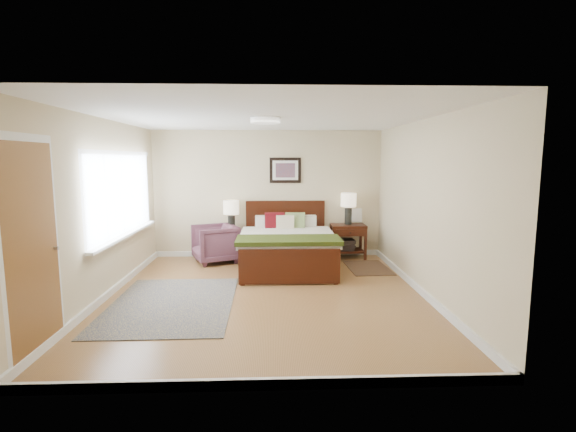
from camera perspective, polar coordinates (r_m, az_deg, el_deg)
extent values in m
plane|color=#8F5E37|center=(6.10, -2.96, -10.74)|extent=(5.00, 5.00, 0.00)
cube|color=beige|center=(8.31, -2.79, 3.02)|extent=(4.50, 0.04, 2.50)
cube|color=beige|center=(3.36, -3.66, -4.01)|extent=(4.50, 0.04, 2.50)
cube|color=beige|center=(6.28, -24.05, 0.82)|extent=(0.04, 5.00, 2.50)
cube|color=beige|center=(6.21, 18.19, 1.04)|extent=(0.04, 5.00, 2.50)
cube|color=white|center=(5.81, -3.13, 13.33)|extent=(4.50, 5.00, 0.02)
cube|color=silver|center=(6.91, -21.82, 2.76)|extent=(0.02, 2.72, 1.32)
cube|color=silver|center=(6.90, -21.70, 2.77)|extent=(0.01, 2.60, 1.20)
cube|color=silver|center=(6.97, -21.17, -2.39)|extent=(0.10, 2.72, 0.04)
cube|color=silver|center=(4.73, -31.63, -3.68)|extent=(0.01, 1.00, 2.18)
cube|color=brown|center=(4.73, -31.49, -4.16)|extent=(0.01, 0.90, 2.10)
cylinder|color=#999999|center=(5.06, -29.11, -3.87)|extent=(0.04, 0.04, 0.04)
cylinder|color=white|center=(5.81, -3.13, 12.94)|extent=(0.40, 0.40, 0.07)
cylinder|color=beige|center=(5.81, -3.13, 13.28)|extent=(0.44, 0.44, 0.01)
cube|color=#361108|center=(8.36, -0.36, -1.64)|extent=(1.57, 0.06, 1.10)
cube|color=#361108|center=(6.48, 0.20, -6.90)|extent=(1.57, 0.06, 0.55)
cube|color=#361108|center=(7.45, -5.88, -4.85)|extent=(0.06, 1.96, 0.18)
cube|color=#361108|center=(7.50, 5.60, -4.76)|extent=(0.06, 1.96, 0.18)
cube|color=beige|center=(7.41, -0.12, -3.87)|extent=(1.47, 1.94, 0.22)
cube|color=beige|center=(7.28, -0.09, -2.89)|extent=(1.65, 1.71, 0.10)
cube|color=#2A3910|center=(6.75, 0.07, -3.31)|extent=(1.69, 0.70, 0.07)
cube|color=beige|center=(8.09, -2.74, -0.84)|extent=(0.49, 0.18, 0.26)
cube|color=beige|center=(8.12, 2.11, -0.81)|extent=(0.49, 0.18, 0.26)
cube|color=#4F090E|center=(7.97, -1.83, -0.68)|extent=(0.38, 0.17, 0.31)
cube|color=#758C50|center=(7.98, 0.98, -0.67)|extent=(0.38, 0.16, 0.31)
cube|color=beige|center=(7.90, -0.41, -0.90)|extent=(0.34, 0.13, 0.27)
cube|color=black|center=(8.27, -0.37, 6.27)|extent=(0.62, 0.03, 0.50)
cube|color=silver|center=(8.25, -0.37, 6.26)|extent=(0.50, 0.01, 0.38)
cube|color=#A52D23|center=(8.24, -0.37, 6.26)|extent=(0.38, 0.01, 0.28)
cube|color=#361108|center=(8.22, -7.71, -2.35)|extent=(0.44, 0.40, 0.05)
cube|color=#361108|center=(8.12, -9.14, -4.37)|extent=(0.05, 0.05, 0.48)
cube|color=#361108|center=(8.09, -6.43, -4.38)|extent=(0.05, 0.05, 0.48)
cube|color=#361108|center=(8.45, -8.86, -3.89)|extent=(0.05, 0.05, 0.48)
cube|color=#361108|center=(8.42, -6.26, -3.90)|extent=(0.05, 0.05, 0.48)
cube|color=#361108|center=(8.06, -7.82, -3.28)|extent=(0.38, 0.03, 0.14)
cube|color=#361108|center=(8.29, 8.21, -1.32)|extent=(0.67, 0.50, 0.05)
cube|color=#361108|center=(8.09, 6.32, -3.89)|extent=(0.05, 0.05, 0.62)
cube|color=#361108|center=(8.20, 10.54, -3.81)|extent=(0.05, 0.05, 0.62)
cube|color=#361108|center=(8.52, 5.88, -3.29)|extent=(0.05, 0.05, 0.62)
cube|color=#361108|center=(8.62, 9.90, -3.23)|extent=(0.05, 0.05, 0.62)
cube|color=#361108|center=(8.08, 8.49, -2.28)|extent=(0.61, 0.03, 0.14)
cube|color=#361108|center=(8.38, 8.14, -4.68)|extent=(0.61, 0.44, 0.03)
cube|color=black|center=(8.38, 8.15, -4.48)|extent=(0.25, 0.31, 0.03)
cube|color=black|center=(8.37, 8.15, -4.25)|extent=(0.25, 0.31, 0.03)
cube|color=black|center=(8.36, 8.16, -4.01)|extent=(0.25, 0.31, 0.03)
cube|color=black|center=(8.36, 8.16, -3.78)|extent=(0.25, 0.31, 0.03)
cube|color=black|center=(8.35, 8.16, -3.54)|extent=(0.25, 0.31, 0.03)
cube|color=black|center=(8.34, 8.17, -3.31)|extent=(0.25, 0.31, 0.03)
cylinder|color=black|center=(8.19, -7.73, -1.04)|extent=(0.14, 0.14, 0.32)
cylinder|color=black|center=(8.16, -7.75, 0.21)|extent=(0.02, 0.02, 0.06)
cylinder|color=#FAE3BE|center=(8.15, -7.77, 1.19)|extent=(0.30, 0.30, 0.26)
cylinder|color=black|center=(8.27, 8.23, -0.02)|extent=(0.14, 0.14, 0.32)
cylinder|color=black|center=(8.24, 8.26, 1.22)|extent=(0.02, 0.02, 0.06)
cylinder|color=#FAE3BE|center=(8.23, 8.28, 2.19)|extent=(0.30, 0.30, 0.26)
imported|color=#593140|center=(8.02, -9.93, -3.72)|extent=(1.02, 1.00, 0.71)
cube|color=#0D1B42|center=(5.94, -15.57, -11.47)|extent=(1.64, 2.30, 0.01)
cube|color=black|center=(7.67, 10.86, -6.95)|extent=(0.75, 1.09, 0.01)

